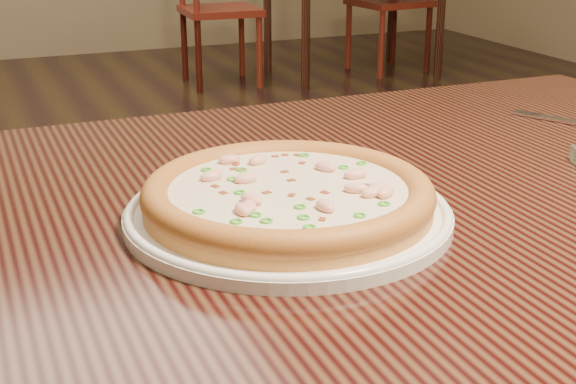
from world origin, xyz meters
name	(u,v)px	position (x,y,z in m)	size (l,w,h in m)	color
hero_table	(368,270)	(0.04, -0.58, 0.65)	(1.20, 0.80, 0.75)	black
plate	(288,212)	(-0.08, -0.63, 0.76)	(0.32, 0.32, 0.02)	white
pizza	(288,195)	(-0.08, -0.63, 0.78)	(0.29, 0.29, 0.03)	#CF873C
fork	(575,123)	(0.43, -0.46, 0.75)	(0.09, 0.17, 0.00)	silver
chair_c	(211,10)	(1.04, 3.20, 0.44)	(0.44, 0.44, 0.95)	#601C0D
chair_d	(397,0)	(2.25, 3.18, 0.44)	(0.47, 0.47, 0.95)	#601C0D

